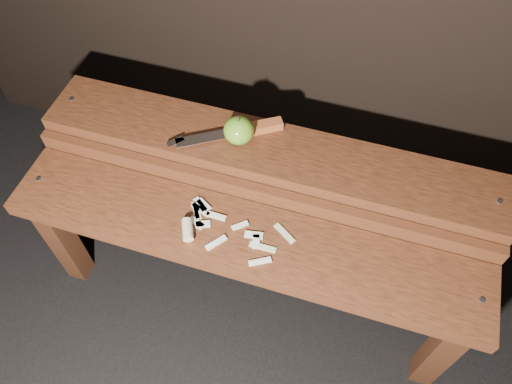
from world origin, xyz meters
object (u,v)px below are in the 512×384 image
(bench_front_tier, at_px, (242,252))
(knife, at_px, (245,130))
(apple, at_px, (239,130))
(bench_rear_tier, at_px, (268,169))

(bench_front_tier, bearing_deg, knife, 105.89)
(bench_front_tier, xyz_separation_m, knife, (-0.07, 0.25, 0.16))
(apple, xyz_separation_m, knife, (0.01, 0.02, -0.02))
(bench_front_tier, bearing_deg, bench_rear_tier, 90.00)
(bench_front_tier, relative_size, apple, 14.73)
(bench_front_tier, xyz_separation_m, apple, (-0.08, 0.23, 0.18))
(bench_rear_tier, xyz_separation_m, apple, (-0.08, 0.00, 0.12))
(apple, height_order, knife, apple)
(bench_front_tier, height_order, knife, knife)
(apple, relative_size, knife, 0.31)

